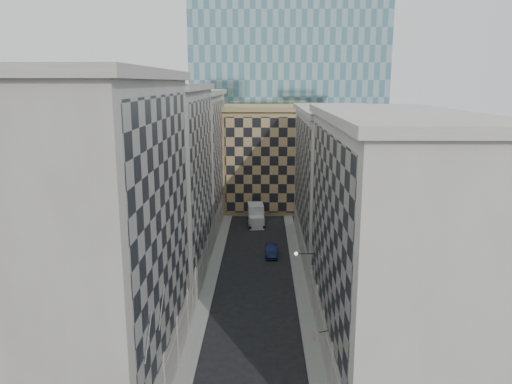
{
  "coord_description": "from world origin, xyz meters",
  "views": [
    {
      "loc": [
        0.92,
        -23.05,
        22.8
      ],
      "look_at": [
        0.35,
        15.19,
        14.4
      ],
      "focal_mm": 35.0,
      "sensor_mm": 36.0,
      "label": 1
    }
  ],
  "objects": [
    {
      "name": "sidewalk_west",
      "position": [
        -5.25,
        30.0,
        0.07
      ],
      "size": [
        1.5,
        100.0,
        0.15
      ],
      "primitive_type": "cube",
      "color": "gray",
      "rests_on": "ground"
    },
    {
      "name": "sidewalk_east",
      "position": [
        5.25,
        30.0,
        0.07
      ],
      "size": [
        1.5,
        100.0,
        0.15
      ],
      "primitive_type": "cube",
      "color": "gray",
      "rests_on": "ground"
    },
    {
      "name": "bldg_left_a",
      "position": [
        -10.88,
        11.0,
        11.82
      ],
      "size": [
        10.8,
        22.8,
        23.7
      ],
      "color": "gray",
      "rests_on": "ground"
    },
    {
      "name": "bldg_left_b",
      "position": [
        -10.88,
        33.0,
        11.32
      ],
      "size": [
        10.8,
        22.8,
        22.7
      ],
      "color": "gray",
      "rests_on": "ground"
    },
    {
      "name": "bldg_left_c",
      "position": [
        -10.88,
        55.0,
        10.83
      ],
      "size": [
        10.8,
        22.8,
        21.7
      ],
      "color": "gray",
      "rests_on": "ground"
    },
    {
      "name": "bldg_right_a",
      "position": [
        10.88,
        15.0,
        10.32
      ],
      "size": [
        10.8,
        26.8,
        20.7
      ],
      "color": "#AAA49C",
      "rests_on": "ground"
    },
    {
      "name": "bldg_right_b",
      "position": [
        10.89,
        42.0,
        9.85
      ],
      "size": [
        10.8,
        28.8,
        19.7
      ],
      "color": "#AAA49C",
      "rests_on": "ground"
    },
    {
      "name": "tan_block",
      "position": [
        2.0,
        67.9,
        9.44
      ],
      "size": [
        16.8,
        14.8,
        18.8
      ],
      "color": "#9C7F52",
      "rests_on": "ground"
    },
    {
      "name": "church_tower",
      "position": [
        0.0,
        82.0,
        26.95
      ],
      "size": [
        7.2,
        7.2,
        51.5
      ],
      "color": "#2C2622",
      "rests_on": "ground"
    },
    {
      "name": "flagpoles_left",
      "position": [
        -5.9,
        6.0,
        8.0
      ],
      "size": [
        0.1,
        6.33,
        2.33
      ],
      "color": "gray",
      "rests_on": "ground"
    },
    {
      "name": "bracket_lamp",
      "position": [
        4.38,
        24.0,
        6.2
      ],
      "size": [
        1.98,
        0.36,
        0.36
      ],
      "color": "black",
      "rests_on": "ground"
    },
    {
      "name": "box_truck",
      "position": [
        -0.24,
        55.71,
        1.44
      ],
      "size": [
        2.87,
        6.18,
        3.3
      ],
      "rotation": [
        0.0,
        0.0,
        0.07
      ],
      "color": "silver",
      "rests_on": "ground"
    },
    {
      "name": "dark_car",
      "position": [
        2.04,
        40.69,
        0.74
      ],
      "size": [
        1.6,
        4.48,
        1.47
      ],
      "primitive_type": "imported",
      "rotation": [
        0.0,
        0.0,
        0.01
      ],
      "color": "#10193D",
      "rests_on": "ground"
    },
    {
      "name": "shop_sign",
      "position": [
        4.97,
        11.96,
        3.84
      ],
      "size": [
        1.21,
        0.64,
        0.74
      ],
      "rotation": [
        0.0,
        0.0,
        0.37
      ],
      "color": "black",
      "rests_on": "ground"
    }
  ]
}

